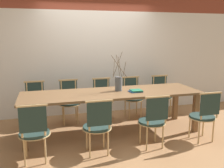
% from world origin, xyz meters
% --- Properties ---
extents(ground_plane, '(16.00, 16.00, 0.00)m').
position_xyz_m(ground_plane, '(0.00, 0.00, 0.00)').
color(ground_plane, '#9E7047').
extents(wall_rear, '(12.00, 0.06, 3.20)m').
position_xyz_m(wall_rear, '(0.00, 1.34, 1.60)').
color(wall_rear, silver).
rests_on(wall_rear, ground_plane).
extents(dining_table, '(3.26, 0.96, 0.78)m').
position_xyz_m(dining_table, '(0.00, 0.00, 0.69)').
color(dining_table, brown).
rests_on(dining_table, ground_plane).
extents(chair_near_leftend, '(0.45, 0.45, 0.89)m').
position_xyz_m(chair_near_leftend, '(-1.36, -0.79, 0.48)').
color(chair_near_leftend, '#233833').
rests_on(chair_near_leftend, ground_plane).
extents(chair_near_left, '(0.45, 0.45, 0.89)m').
position_xyz_m(chair_near_left, '(-0.44, -0.79, 0.48)').
color(chair_near_left, '#233833').
rests_on(chair_near_left, ground_plane).
extents(chair_near_center, '(0.45, 0.45, 0.89)m').
position_xyz_m(chair_near_center, '(0.46, -0.79, 0.48)').
color(chair_near_center, '#233833').
rests_on(chair_near_center, ground_plane).
extents(chair_near_right, '(0.45, 0.45, 0.89)m').
position_xyz_m(chair_near_right, '(1.40, -0.79, 0.48)').
color(chair_near_right, '#233833').
rests_on(chair_near_right, ground_plane).
extents(chair_far_leftend, '(0.45, 0.45, 0.89)m').
position_xyz_m(chair_far_leftend, '(-1.38, 0.79, 0.48)').
color(chair_far_leftend, '#233833').
rests_on(chair_far_leftend, ground_plane).
extents(chair_far_left, '(0.45, 0.45, 0.89)m').
position_xyz_m(chair_far_left, '(-0.70, 0.79, 0.48)').
color(chair_far_left, '#233833').
rests_on(chair_far_left, ground_plane).
extents(chair_far_center, '(0.45, 0.45, 0.89)m').
position_xyz_m(chair_far_center, '(0.01, 0.79, 0.48)').
color(chair_far_center, '#233833').
rests_on(chair_far_center, ground_plane).
extents(chair_far_right, '(0.45, 0.45, 0.89)m').
position_xyz_m(chair_far_right, '(0.69, 0.79, 0.48)').
color(chair_far_right, '#233833').
rests_on(chair_far_right, ground_plane).
extents(chair_far_rightend, '(0.45, 0.45, 0.89)m').
position_xyz_m(chair_far_rightend, '(1.40, 0.79, 0.48)').
color(chair_far_rightend, '#233833').
rests_on(chair_far_rightend, ground_plane).
extents(vase_centerpiece, '(0.30, 0.30, 0.72)m').
position_xyz_m(vase_centerpiece, '(0.14, 0.07, 0.92)').
color(vase_centerpiece, '#4C5156').
rests_on(vase_centerpiece, dining_table).
extents(book_stack, '(0.25, 0.20, 0.04)m').
position_xyz_m(book_stack, '(0.43, -0.10, 0.79)').
color(book_stack, '#234C8C').
rests_on(book_stack, dining_table).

